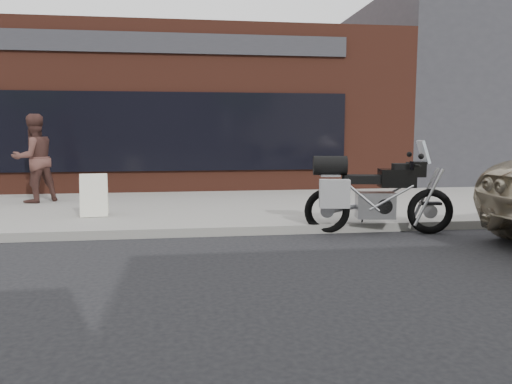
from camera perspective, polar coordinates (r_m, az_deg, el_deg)
The scene contains 7 objects.
ground at distance 4.51m, azimuth 8.06°, elevation -15.42°, with size 120.00×120.00×0.00m, color black.
near_sidewalk at distance 11.19m, azimuth -1.78°, elevation -1.46°, with size 44.00×6.00×0.15m, color gray.
storefront at distance 18.02m, azimuth -10.62°, elevation 8.55°, with size 14.00×10.07×4.50m.
neighbour_building at distance 21.23m, azimuth 24.28°, elevation 9.83°, with size 10.00×10.00×6.00m, color #2D2D32.
motorcycle at distance 8.52m, azimuth 12.83°, elevation -0.19°, with size 2.47×0.86×1.57m.
sandwich_sign at distance 9.72m, azimuth -18.02°, elevation -0.30°, with size 0.54×0.50×0.78m.
cafe_patron_left at distance 11.99m, azimuth -24.03°, elevation 3.53°, with size 0.94×0.73×1.94m, color brown.
Camera 1 is at (-1.17, -4.01, 1.71)m, focal length 35.00 mm.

